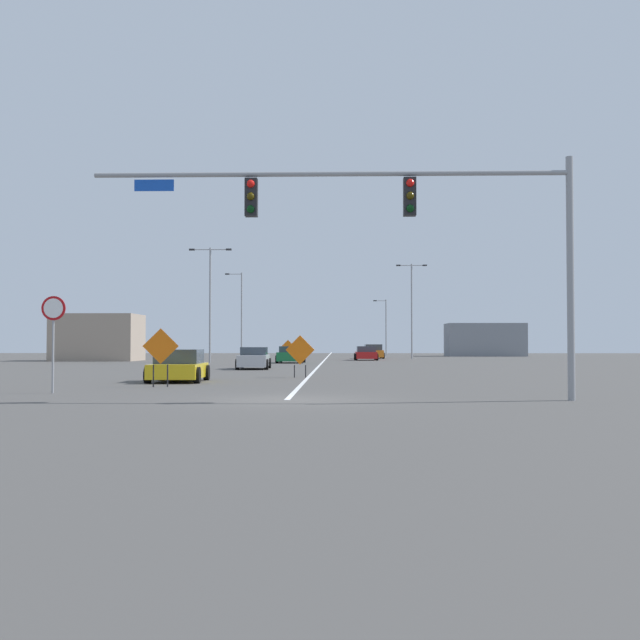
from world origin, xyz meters
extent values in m
plane|color=#4C4947|center=(0.00, 0.00, 0.00)|extent=(213.66, 213.66, 0.00)
cube|color=white|center=(0.00, 59.35, 0.00)|extent=(0.16, 118.70, 0.01)
cylinder|color=gray|center=(7.73, 0.00, 3.33)|extent=(0.20, 0.20, 6.66)
cylinder|color=gray|center=(1.19, 0.00, 6.22)|extent=(13.09, 0.14, 0.14)
cube|color=black|center=(3.37, 0.00, 5.57)|extent=(0.34, 0.32, 1.05)
sphere|color=red|center=(3.37, -0.17, 5.92)|extent=(0.22, 0.22, 0.22)
sphere|color=#3C3106|center=(3.37, -0.17, 5.57)|extent=(0.22, 0.22, 0.22)
sphere|color=black|center=(3.37, -0.17, 5.22)|extent=(0.22, 0.22, 0.22)
cube|color=black|center=(-0.99, 0.00, 5.57)|extent=(0.34, 0.32, 1.05)
sphere|color=red|center=(-0.99, -0.17, 5.92)|extent=(0.22, 0.22, 0.22)
sphere|color=#3C3106|center=(-0.99, -0.17, 5.57)|extent=(0.22, 0.22, 0.22)
sphere|color=black|center=(-0.99, -0.17, 5.22)|extent=(0.22, 0.22, 0.22)
cube|color=#1447B7|center=(-3.70, 0.00, 5.93)|extent=(1.10, 0.03, 0.32)
cylinder|color=gray|center=(-7.49, 2.70, 1.13)|extent=(0.07, 0.07, 2.27)
cylinder|color=#B20F14|center=(-7.49, 2.70, 2.65)|extent=(0.76, 0.03, 0.76)
cylinder|color=white|center=(-7.49, 2.68, 2.65)|extent=(0.61, 0.01, 0.61)
cylinder|color=gray|center=(7.57, 80.92, 3.70)|extent=(0.16, 0.16, 7.40)
cylinder|color=gray|center=(6.85, 80.92, 7.25)|extent=(1.46, 0.08, 0.08)
cube|color=#262628|center=(6.12, 80.92, 7.25)|extent=(0.44, 0.24, 0.14)
cylinder|color=gray|center=(8.89, 58.66, 4.91)|extent=(0.16, 0.16, 9.82)
cylinder|color=gray|center=(8.21, 58.66, 9.67)|extent=(1.37, 0.08, 0.08)
cube|color=#262628|center=(7.53, 58.66, 9.67)|extent=(0.44, 0.24, 0.14)
cylinder|color=gray|center=(9.58, 58.66, 9.67)|extent=(1.37, 0.08, 0.08)
cube|color=#262628|center=(10.26, 58.66, 9.67)|extent=(0.44, 0.24, 0.14)
cylinder|color=gray|center=(-9.12, 41.40, 4.70)|extent=(0.16, 0.16, 9.40)
cylinder|color=gray|center=(-9.88, 41.40, 9.25)|extent=(1.52, 0.08, 0.08)
cube|color=#262628|center=(-10.64, 41.40, 9.25)|extent=(0.44, 0.24, 0.14)
cylinder|color=gray|center=(-8.36, 41.40, 9.25)|extent=(1.52, 0.08, 0.08)
cube|color=#262628|center=(-7.60, 41.40, 9.25)|extent=(0.44, 0.24, 0.14)
cylinder|color=gray|center=(-9.25, 62.59, 4.66)|extent=(0.16, 0.16, 9.32)
cylinder|color=gray|center=(-10.04, 62.59, 9.17)|extent=(1.59, 0.08, 0.08)
cube|color=#262628|center=(-10.84, 62.59, 9.17)|extent=(0.44, 0.24, 0.14)
cube|color=orange|center=(-0.36, 14.04, 1.26)|extent=(1.33, 0.23, 1.34)
cylinder|color=black|center=(-0.62, 14.08, 0.29)|extent=(0.05, 0.05, 0.57)
cylinder|color=black|center=(-0.11, 14.00, 0.29)|extent=(0.05, 0.05, 0.57)
cube|color=orange|center=(-4.94, 6.24, 1.45)|extent=(1.27, 0.23, 1.27)
cylinder|color=black|center=(-5.19, 6.20, 0.40)|extent=(0.05, 0.05, 0.80)
cylinder|color=black|center=(-4.70, 6.28, 0.40)|extent=(0.05, 0.05, 0.80)
cube|color=orange|center=(-3.30, 49.51, 1.27)|extent=(1.28, 0.06, 1.28)
cylinder|color=black|center=(-3.55, 49.51, 0.30)|extent=(0.05, 0.05, 0.61)
cylinder|color=black|center=(-3.05, 49.50, 0.30)|extent=(0.05, 0.05, 0.61)
cube|color=red|center=(3.91, 51.63, 0.47)|extent=(1.99, 4.13, 0.63)
cube|color=#333D47|center=(3.92, 51.42, 1.05)|extent=(1.77, 2.29, 0.53)
cylinder|color=black|center=(4.86, 53.07, 0.32)|extent=(0.23, 0.64, 0.64)
cylinder|color=black|center=(2.93, 53.05, 0.32)|extent=(0.23, 0.64, 0.64)
cylinder|color=black|center=(4.90, 50.21, 0.32)|extent=(0.23, 0.64, 0.64)
cylinder|color=black|center=(2.97, 50.18, 0.32)|extent=(0.23, 0.64, 0.64)
cube|color=#196B38|center=(-2.51, 41.16, 0.51)|extent=(2.04, 4.16, 0.71)
cube|color=#333D47|center=(-2.50, 41.36, 1.10)|extent=(1.80, 2.25, 0.48)
cylinder|color=black|center=(-3.51, 39.74, 0.32)|extent=(0.24, 0.65, 0.64)
cylinder|color=black|center=(-1.57, 39.69, 0.32)|extent=(0.24, 0.65, 0.64)
cylinder|color=black|center=(-3.44, 42.62, 0.32)|extent=(0.24, 0.65, 0.64)
cylinder|color=black|center=(-1.50, 42.57, 0.32)|extent=(0.24, 0.65, 0.64)
cube|color=gold|center=(-5.09, 10.01, 0.45)|extent=(2.05, 3.89, 0.57)
cube|color=#333D47|center=(-5.10, 10.20, 1.02)|extent=(1.80, 2.20, 0.58)
cylinder|color=black|center=(-6.00, 8.64, 0.32)|extent=(0.24, 0.65, 0.64)
cylinder|color=black|center=(-4.09, 8.71, 0.32)|extent=(0.24, 0.65, 0.64)
cylinder|color=black|center=(-6.10, 11.31, 0.32)|extent=(0.24, 0.65, 0.64)
cylinder|color=black|center=(-4.18, 11.38, 0.32)|extent=(0.24, 0.65, 0.64)
cube|color=#B7BABF|center=(-3.80, 25.87, 0.51)|extent=(1.87, 4.38, 0.70)
cube|color=#333D47|center=(-3.81, 26.09, 1.10)|extent=(1.62, 2.12, 0.48)
cylinder|color=black|center=(-4.60, 24.33, 0.32)|extent=(0.24, 0.65, 0.64)
cylinder|color=black|center=(-2.89, 24.40, 0.32)|extent=(0.24, 0.65, 0.64)
cylinder|color=black|center=(-4.71, 27.35, 0.32)|extent=(0.24, 0.65, 0.64)
cylinder|color=black|center=(-3.00, 27.41, 0.32)|extent=(0.24, 0.65, 0.64)
cube|color=orange|center=(4.92, 59.70, 0.52)|extent=(2.08, 4.18, 0.72)
cube|color=#333D47|center=(4.93, 59.50, 1.18)|extent=(1.81, 2.28, 0.61)
cylinder|color=black|center=(5.81, 61.18, 0.32)|extent=(0.25, 0.65, 0.64)
cylinder|color=black|center=(3.91, 61.10, 0.32)|extent=(0.25, 0.65, 0.64)
cylinder|color=black|center=(5.94, 58.31, 0.32)|extent=(0.25, 0.65, 0.64)
cylinder|color=black|center=(4.03, 58.23, 0.32)|extent=(0.25, 0.65, 0.64)
cube|color=gray|center=(19.62, 75.92, 2.05)|extent=(9.55, 5.08, 4.09)
cube|color=gray|center=(-20.62, 48.66, 2.12)|extent=(7.44, 5.24, 4.24)
camera|label=1|loc=(1.45, -21.10, 1.53)|focal=43.31mm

